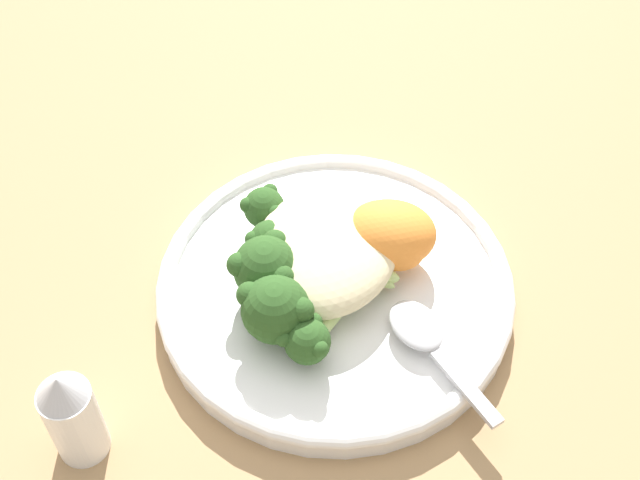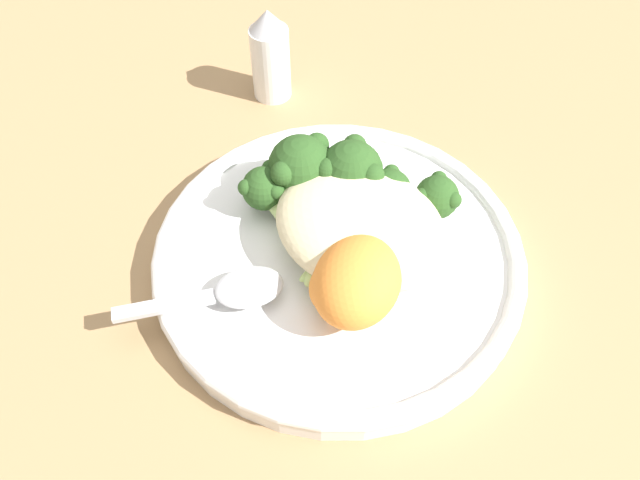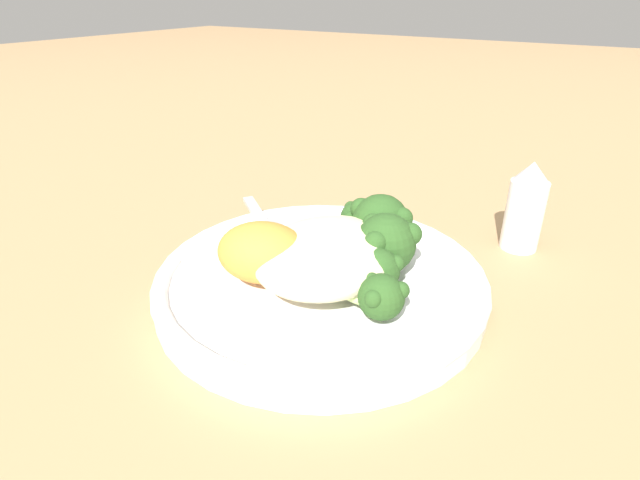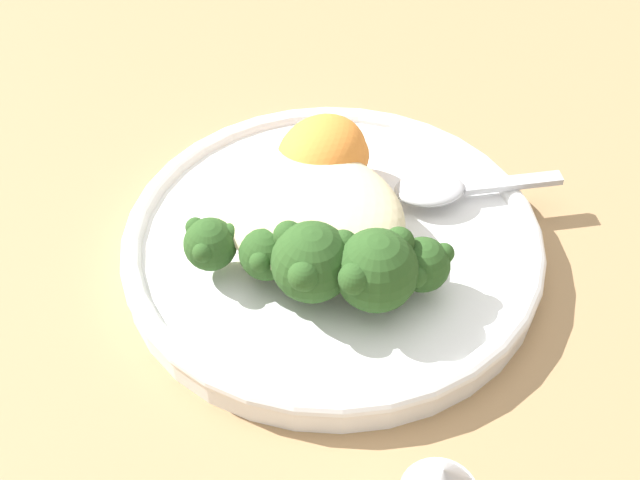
{
  "view_description": "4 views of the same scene",
  "coord_description": "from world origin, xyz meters",
  "px_view_note": "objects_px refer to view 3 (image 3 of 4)",
  "views": [
    {
      "loc": [
        0.35,
        0.12,
        0.5
      ],
      "look_at": [
        0.02,
        -0.0,
        0.06
      ],
      "focal_mm": 50.0,
      "sensor_mm": 36.0,
      "label": 1
    },
    {
      "loc": [
        -0.13,
        0.21,
        0.34
      ],
      "look_at": [
        0.02,
        0.03,
        0.04
      ],
      "focal_mm": 35.0,
      "sensor_mm": 36.0,
      "label": 2
    },
    {
      "loc": [
        -0.25,
        -0.16,
        0.2
      ],
      "look_at": [
        0.04,
        0.02,
        0.03
      ],
      "focal_mm": 28.0,
      "sensor_mm": 36.0,
      "label": 3
    },
    {
      "loc": [
        0.26,
        -0.25,
        0.37
      ],
      "look_at": [
        0.02,
        -0.01,
        0.03
      ],
      "focal_mm": 50.0,
      "sensor_mm": 36.0,
      "label": 4
    }
  ],
  "objects_px": {
    "broccoli_stalk_3": "(368,228)",
    "spoon": "(268,228)",
    "quinoa_mound": "(329,255)",
    "salt_shaker": "(526,207)",
    "broccoli_stalk_1": "(348,265)",
    "broccoli_stalk_2": "(371,245)",
    "broccoli_stalk_0": "(354,285)",
    "sweet_potato_chunk_0": "(262,252)",
    "broccoli_stalk_4": "(347,226)",
    "sweet_potato_chunk_1": "(263,252)",
    "plate": "(321,280)"
  },
  "relations": [
    {
      "from": "broccoli_stalk_3",
      "to": "spoon",
      "type": "xyz_separation_m",
      "value": [
        -0.02,
        0.08,
        -0.02
      ]
    },
    {
      "from": "quinoa_mound",
      "to": "salt_shaker",
      "type": "xyz_separation_m",
      "value": [
        0.16,
        -0.09,
        -0.0
      ]
    },
    {
      "from": "broccoli_stalk_1",
      "to": "broccoli_stalk_2",
      "type": "distance_m",
      "value": 0.02
    },
    {
      "from": "broccoli_stalk_0",
      "to": "salt_shaker",
      "type": "bearing_deg",
      "value": 86.89
    },
    {
      "from": "sweet_potato_chunk_0",
      "to": "broccoli_stalk_2",
      "type": "bearing_deg",
      "value": -51.11
    },
    {
      "from": "broccoli_stalk_3",
      "to": "broccoli_stalk_4",
      "type": "distance_m",
      "value": 0.02
    },
    {
      "from": "quinoa_mound",
      "to": "broccoli_stalk_4",
      "type": "bearing_deg",
      "value": 16.78
    },
    {
      "from": "quinoa_mound",
      "to": "sweet_potato_chunk_1",
      "type": "distance_m",
      "value": 0.05
    },
    {
      "from": "broccoli_stalk_4",
      "to": "spoon",
      "type": "bearing_deg",
      "value": 120.39
    },
    {
      "from": "spoon",
      "to": "salt_shaker",
      "type": "bearing_deg",
      "value": -106.08
    },
    {
      "from": "plate",
      "to": "broccoli_stalk_3",
      "type": "height_order",
      "value": "broccoli_stalk_3"
    },
    {
      "from": "broccoli_stalk_4",
      "to": "spoon",
      "type": "xyz_separation_m",
      "value": [
        -0.02,
        0.06,
        -0.01
      ]
    },
    {
      "from": "broccoli_stalk_0",
      "to": "plate",
      "type": "bearing_deg",
      "value": 166.53
    },
    {
      "from": "broccoli_stalk_1",
      "to": "broccoli_stalk_4",
      "type": "xyz_separation_m",
      "value": [
        0.05,
        0.03,
        0.0
      ]
    },
    {
      "from": "plate",
      "to": "salt_shaker",
      "type": "xyz_separation_m",
      "value": [
        0.15,
        -0.11,
        0.03
      ]
    },
    {
      "from": "broccoli_stalk_1",
      "to": "broccoli_stalk_3",
      "type": "xyz_separation_m",
      "value": [
        0.05,
        0.01,
        0.01
      ]
    },
    {
      "from": "quinoa_mound",
      "to": "spoon",
      "type": "relative_size",
      "value": 1.2
    },
    {
      "from": "sweet_potato_chunk_0",
      "to": "spoon",
      "type": "distance_m",
      "value": 0.07
    },
    {
      "from": "plate",
      "to": "broccoli_stalk_4",
      "type": "bearing_deg",
      "value": 6.26
    },
    {
      "from": "sweet_potato_chunk_0",
      "to": "sweet_potato_chunk_1",
      "type": "relative_size",
      "value": 0.8
    },
    {
      "from": "quinoa_mound",
      "to": "sweet_potato_chunk_1",
      "type": "relative_size",
      "value": 1.77
    },
    {
      "from": "broccoli_stalk_2",
      "to": "broccoli_stalk_3",
      "type": "bearing_deg",
      "value": 94.86
    },
    {
      "from": "broccoli_stalk_2",
      "to": "broccoli_stalk_4",
      "type": "xyz_separation_m",
      "value": [
        0.03,
        0.04,
        -0.01
      ]
    },
    {
      "from": "plate",
      "to": "broccoli_stalk_3",
      "type": "bearing_deg",
      "value": -21.34
    },
    {
      "from": "plate",
      "to": "broccoli_stalk_2",
      "type": "bearing_deg",
      "value": -60.69
    },
    {
      "from": "broccoli_stalk_3",
      "to": "sweet_potato_chunk_0",
      "type": "height_order",
      "value": "broccoli_stalk_3"
    },
    {
      "from": "quinoa_mound",
      "to": "plate",
      "type": "bearing_deg",
      "value": 55.41
    },
    {
      "from": "broccoli_stalk_4",
      "to": "sweet_potato_chunk_1",
      "type": "xyz_separation_m",
      "value": [
        -0.08,
        0.02,
        0.01
      ]
    },
    {
      "from": "quinoa_mound",
      "to": "broccoli_stalk_1",
      "type": "relative_size",
      "value": 1.06
    },
    {
      "from": "spoon",
      "to": "sweet_potato_chunk_0",
      "type": "bearing_deg",
      "value": 162.64
    },
    {
      "from": "broccoli_stalk_2",
      "to": "salt_shaker",
      "type": "xyz_separation_m",
      "value": [
        0.14,
        -0.08,
        -0.0
      ]
    },
    {
      "from": "plate",
      "to": "broccoli_stalk_1",
      "type": "xyz_separation_m",
      "value": [
        -0.01,
        -0.02,
        0.02
      ]
    },
    {
      "from": "broccoli_stalk_0",
      "to": "sweet_potato_chunk_0",
      "type": "bearing_deg",
      "value": -157.14
    },
    {
      "from": "plate",
      "to": "broccoli_stalk_3",
      "type": "xyz_separation_m",
      "value": [
        0.04,
        -0.02,
        0.03
      ]
    },
    {
      "from": "plate",
      "to": "broccoli_stalk_4",
      "type": "relative_size",
      "value": 2.53
    },
    {
      "from": "broccoli_stalk_3",
      "to": "sweet_potato_chunk_1",
      "type": "relative_size",
      "value": 1.69
    },
    {
      "from": "sweet_potato_chunk_1",
      "to": "spoon",
      "type": "distance_m",
      "value": 0.07
    },
    {
      "from": "plate",
      "to": "broccoli_stalk_3",
      "type": "distance_m",
      "value": 0.05
    },
    {
      "from": "broccoli_stalk_2",
      "to": "sweet_potato_chunk_1",
      "type": "height_order",
      "value": "broccoli_stalk_2"
    },
    {
      "from": "broccoli_stalk_4",
      "to": "spoon",
      "type": "relative_size",
      "value": 1.03
    },
    {
      "from": "broccoli_stalk_4",
      "to": "broccoli_stalk_0",
      "type": "bearing_deg",
      "value": -137.21
    },
    {
      "from": "sweet_potato_chunk_1",
      "to": "salt_shaker",
      "type": "distance_m",
      "value": 0.23
    },
    {
      "from": "broccoli_stalk_4",
      "to": "broccoli_stalk_3",
      "type": "bearing_deg",
      "value": -97.37
    },
    {
      "from": "broccoli_stalk_0",
      "to": "broccoli_stalk_2",
      "type": "bearing_deg",
      "value": 119.86
    },
    {
      "from": "quinoa_mound",
      "to": "broccoli_stalk_4",
      "type": "height_order",
      "value": "quinoa_mound"
    },
    {
      "from": "plate",
      "to": "broccoli_stalk_0",
      "type": "height_order",
      "value": "broccoli_stalk_0"
    },
    {
      "from": "broccoli_stalk_2",
      "to": "broccoli_stalk_4",
      "type": "height_order",
      "value": "broccoli_stalk_2"
    },
    {
      "from": "quinoa_mound",
      "to": "spoon",
      "type": "distance_m",
      "value": 0.09
    },
    {
      "from": "quinoa_mound",
      "to": "broccoli_stalk_0",
      "type": "xyz_separation_m",
      "value": [
        -0.02,
        -0.03,
        -0.01
      ]
    },
    {
      "from": "sweet_potato_chunk_0",
      "to": "quinoa_mound",
      "type": "bearing_deg",
      "value": -60.65
    }
  ]
}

